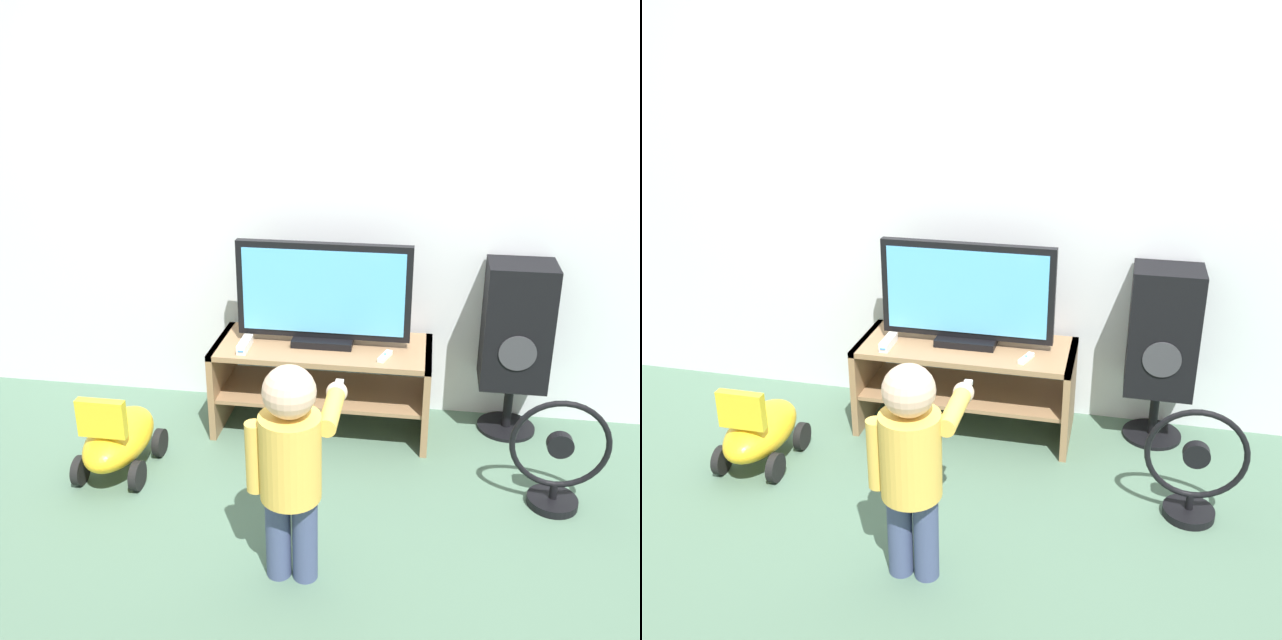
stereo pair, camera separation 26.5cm
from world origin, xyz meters
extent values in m
plane|color=#4C6B56|center=(0.00, 0.00, 0.00)|extent=(16.00, 16.00, 0.00)
cube|color=silver|center=(0.00, 0.58, 1.30)|extent=(10.00, 0.06, 2.60)
cube|color=#93704C|center=(0.00, 0.25, 0.50)|extent=(1.20, 0.50, 0.03)
cube|color=#93704C|center=(0.00, 0.25, 0.23)|extent=(1.16, 0.46, 0.02)
cube|color=#93704C|center=(-0.58, 0.25, 0.26)|extent=(0.04, 0.50, 0.51)
cube|color=#93704C|center=(0.58, 0.25, 0.26)|extent=(0.04, 0.50, 0.51)
cube|color=black|center=(0.00, 0.27, 0.53)|extent=(0.33, 0.20, 0.04)
cube|color=black|center=(0.00, 0.27, 0.82)|extent=(0.95, 0.05, 0.53)
cube|color=#59B2EA|center=(0.00, 0.25, 0.82)|extent=(0.88, 0.01, 0.46)
cube|color=white|center=(-0.41, 0.13, 0.54)|extent=(0.05, 0.18, 0.05)
cube|color=#3F8CE5|center=(-0.41, 0.04, 0.54)|extent=(0.03, 0.00, 0.01)
cube|color=white|center=(0.35, 0.13, 0.52)|extent=(0.07, 0.13, 0.02)
cylinder|color=#337FD8|center=(0.35, 0.13, 0.54)|extent=(0.01, 0.01, 0.00)
cylinder|color=#3F4C72|center=(0.00, -0.97, 0.20)|extent=(0.10, 0.10, 0.40)
cylinder|color=#3F4C72|center=(0.11, -0.97, 0.20)|extent=(0.10, 0.10, 0.40)
cylinder|color=#E5B74C|center=(0.06, -0.97, 0.58)|extent=(0.25, 0.25, 0.36)
sphere|color=beige|center=(0.06, -0.97, 0.86)|extent=(0.21, 0.21, 0.21)
cylinder|color=#E5B74C|center=(-0.09, -0.97, 0.56)|extent=(0.08, 0.08, 0.30)
cylinder|color=#E5B74C|center=(0.20, -0.82, 0.71)|extent=(0.08, 0.30, 0.08)
sphere|color=beige|center=(0.20, -0.67, 0.71)|extent=(0.09, 0.09, 0.09)
cube|color=white|center=(0.20, -0.63, 0.71)|extent=(0.03, 0.13, 0.02)
cylinder|color=black|center=(1.04, 0.38, 0.01)|extent=(0.32, 0.32, 0.02)
cylinder|color=black|center=(1.04, 0.38, 0.15)|extent=(0.05, 0.05, 0.30)
cube|color=black|center=(1.04, 0.38, 0.64)|extent=(0.36, 0.29, 0.69)
cylinder|color=#38383D|center=(1.04, 0.24, 0.54)|extent=(0.20, 0.01, 0.20)
cylinder|color=black|center=(1.20, -0.31, 0.02)|extent=(0.24, 0.24, 0.04)
cylinder|color=black|center=(1.20, -0.31, 0.08)|extent=(0.04, 0.04, 0.08)
torus|color=black|center=(1.20, -0.31, 0.33)|extent=(0.46, 0.03, 0.46)
cylinder|color=black|center=(1.20, -0.31, 0.33)|extent=(0.12, 0.05, 0.12)
ellipsoid|color=gold|center=(-0.97, -0.34, 0.18)|extent=(0.30, 0.57, 0.21)
cube|color=yellow|center=(-0.97, -0.49, 0.38)|extent=(0.24, 0.05, 0.19)
cylinder|color=black|center=(-1.12, -0.18, 0.07)|extent=(0.04, 0.15, 0.15)
cylinder|color=black|center=(-0.82, -0.18, 0.07)|extent=(0.04, 0.15, 0.15)
cylinder|color=black|center=(-1.12, -0.49, 0.07)|extent=(0.04, 0.15, 0.15)
cylinder|color=black|center=(-0.82, -0.49, 0.07)|extent=(0.04, 0.15, 0.15)
camera|label=1|loc=(0.53, -3.30, 2.10)|focal=40.00mm
camera|label=2|loc=(0.79, -3.25, 2.10)|focal=40.00mm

